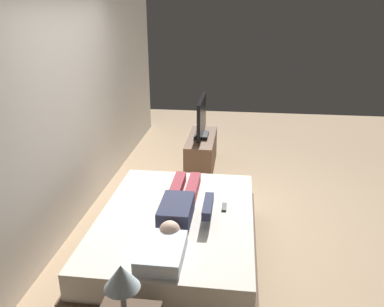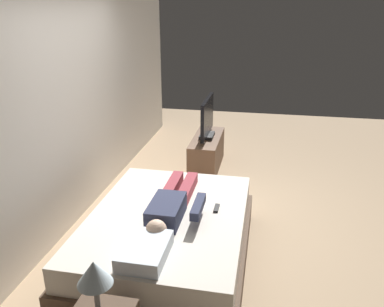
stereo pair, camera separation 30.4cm
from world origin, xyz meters
TOP-DOWN VIEW (x-y plane):
  - ground_plane at (0.00, 0.00)m, footprint 10.00×10.00m
  - back_wall at (0.40, 1.53)m, footprint 6.40×0.10m
  - bed at (-0.77, 0.24)m, footprint 2.00×1.50m
  - pillow at (-1.45, 0.24)m, footprint 0.48×0.34m
  - person at (-0.74, 0.20)m, footprint 1.26×0.46m
  - remote at (-0.59, -0.20)m, footprint 0.15×0.04m
  - tv_stand at (1.62, 0.24)m, footprint 1.10×0.40m
  - tv at (1.62, 0.24)m, footprint 0.88×0.20m
  - lamp at (-2.07, 0.35)m, footprint 0.22×0.22m

SIDE VIEW (x-z plane):
  - ground_plane at x=0.00m, z-range 0.00..0.00m
  - tv_stand at x=1.62m, z-range 0.00..0.50m
  - bed at x=-0.77m, z-range -0.01..0.53m
  - remote at x=-0.59m, z-range 0.54..0.56m
  - pillow at x=-1.45m, z-range 0.54..0.66m
  - person at x=-0.74m, z-range 0.53..0.71m
  - tv at x=1.62m, z-range 0.49..1.08m
  - lamp at x=-2.07m, z-range 0.64..1.06m
  - back_wall at x=0.40m, z-range 0.00..2.80m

